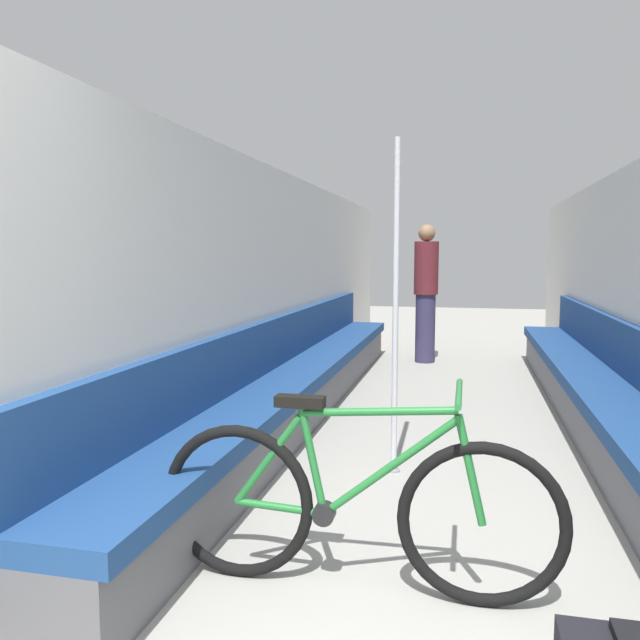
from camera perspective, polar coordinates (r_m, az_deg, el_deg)
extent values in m
cube|color=silver|center=(5.17, -5.05, 2.46)|extent=(0.10, 10.95, 2.07)
cube|color=#5B5B60|center=(5.32, -1.51, -6.90)|extent=(0.42, 6.71, 0.33)
cube|color=navy|center=(5.27, -1.51, -4.64)|extent=(0.49, 6.71, 0.10)
cube|color=navy|center=(5.29, -3.75, -1.84)|extent=(0.07, 6.71, 0.40)
cube|color=#5B5B60|center=(5.25, 23.92, -7.61)|extent=(0.42, 6.71, 0.33)
cube|color=navy|center=(5.20, 24.02, -5.32)|extent=(0.49, 6.71, 0.10)
cube|color=navy|center=(5.20, 26.44, -2.60)|extent=(0.07, 6.71, 0.40)
torus|color=black|center=(2.74, -7.56, -16.11)|extent=(0.65, 0.05, 0.65)
torus|color=black|center=(2.58, 14.62, -17.66)|extent=(0.65, 0.05, 0.65)
cylinder|color=#237533|center=(2.68, -3.68, -16.72)|extent=(0.37, 0.03, 0.05)
cylinder|color=#237533|center=(2.63, -4.77, -12.61)|extent=(0.30, 0.03, 0.40)
cylinder|color=#237533|center=(2.57, -0.73, -12.48)|extent=(0.13, 0.03, 0.46)
cylinder|color=#237533|center=(2.52, 6.32, -13.29)|extent=(0.54, 0.03, 0.45)
cylinder|color=#237533|center=(2.46, 5.22, -8.35)|extent=(0.62, 0.03, 0.08)
cylinder|color=#237533|center=(2.50, 13.59, -13.20)|extent=(0.13, 0.03, 0.43)
cylinder|color=black|center=(2.64, 0.38, -17.27)|extent=(0.09, 0.06, 0.09)
cube|color=black|center=(2.52, -1.84, -7.45)|extent=(0.20, 0.07, 0.04)
cylinder|color=#237533|center=(2.42, 12.58, -6.56)|extent=(0.02, 0.46, 0.02)
cylinder|color=gray|center=(4.05, 6.73, -13.48)|extent=(0.08, 0.08, 0.01)
cylinder|color=silver|center=(3.83, 6.92, 1.03)|extent=(0.04, 0.04, 2.05)
cylinder|color=#332D4C|center=(7.91, 9.59, -0.75)|extent=(0.25, 0.25, 0.85)
cylinder|color=#5B1E23|center=(7.86, 9.69, 4.71)|extent=(0.30, 0.30, 0.65)
sphere|color=#936B4C|center=(7.86, 9.75, 7.85)|extent=(0.21, 0.21, 0.21)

